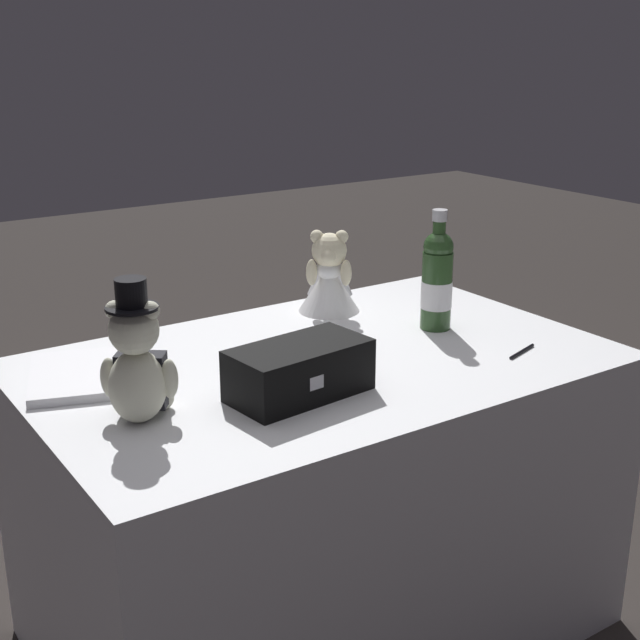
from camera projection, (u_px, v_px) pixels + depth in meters
ground_plane at (320, 625)px, 2.39m from camera, size 12.00×12.00×0.00m
reception_table at (320, 499)px, 2.26m from camera, size 1.41×0.89×0.79m
teddy_bear_groom at (137, 364)px, 1.77m from camera, size 0.15×0.15×0.31m
teddy_bear_bride at (329, 276)px, 2.49m from camera, size 0.22×0.23×0.24m
champagne_bottle at (437, 279)px, 2.32m from camera, size 0.08×0.08×0.33m
signing_pen at (523, 351)px, 2.18m from camera, size 0.12×0.05×0.01m
gift_case_black at (299, 370)px, 1.91m from camera, size 0.33×0.19×0.12m
guestbook at (80, 375)px, 2.01m from camera, size 0.31×0.35×0.02m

